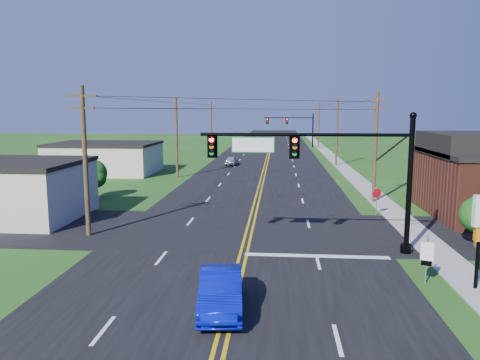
# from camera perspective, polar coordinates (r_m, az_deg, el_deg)

# --- Properties ---
(ground) EXTENTS (260.00, 260.00, 0.00)m
(ground) POSITION_cam_1_polar(r_m,az_deg,el_deg) (18.50, -1.86, -15.67)
(ground) COLOR #1E4112
(ground) RESTS_ON ground
(road_main) EXTENTS (16.00, 220.00, 0.04)m
(road_main) POSITION_cam_1_polar(r_m,az_deg,el_deg) (67.21, 3.08, 2.07)
(road_main) COLOR black
(road_main) RESTS_ON ground
(road_cross) EXTENTS (70.00, 10.00, 0.04)m
(road_cross) POSITION_cam_1_polar(r_m,az_deg,el_deg) (29.80, 0.82, -6.16)
(road_cross) COLOR black
(road_cross) RESTS_ON ground
(sidewalk) EXTENTS (2.00, 160.00, 0.08)m
(sidewalk) POSITION_cam_1_polar(r_m,az_deg,el_deg) (57.88, 13.22, 0.82)
(sidewalk) COLOR gray
(sidewalk) RESTS_ON ground
(signal_mast_main) EXTENTS (11.30, 0.60, 7.48)m
(signal_mast_main) POSITION_cam_1_polar(r_m,az_deg,el_deg) (25.03, 10.16, 1.90)
(signal_mast_main) COLOR black
(signal_mast_main) RESTS_ON ground
(signal_mast_far) EXTENTS (10.98, 0.60, 7.48)m
(signal_mast_far) POSITION_cam_1_polar(r_m,az_deg,el_deg) (96.83, 6.29, 6.69)
(signal_mast_far) COLOR black
(signal_mast_far) RESTS_ON ground
(cream_bldg_near) EXTENTS (10.20, 8.20, 4.10)m
(cream_bldg_near) POSITION_cam_1_polar(r_m,az_deg,el_deg) (36.56, -26.56, -1.06)
(cream_bldg_near) COLOR beige
(cream_bldg_near) RESTS_ON ground
(cream_bldg_far) EXTENTS (12.20, 9.20, 3.70)m
(cream_bldg_far) POSITION_cam_1_polar(r_m,az_deg,el_deg) (58.92, -16.11, 2.62)
(cream_bldg_far) COLOR beige
(cream_bldg_far) RESTS_ON ground
(utility_pole_left_a) EXTENTS (1.80, 0.28, 9.00)m
(utility_pole_left_a) POSITION_cam_1_polar(r_m,az_deg,el_deg) (29.26, -18.36, 2.49)
(utility_pole_left_a) COLOR #332117
(utility_pole_left_a) RESTS_ON ground
(utility_pole_left_b) EXTENTS (1.80, 0.28, 9.00)m
(utility_pole_left_b) POSITION_cam_1_polar(r_m,az_deg,el_deg) (53.09, -7.74, 5.37)
(utility_pole_left_b) COLOR #332117
(utility_pole_left_b) RESTS_ON ground
(utility_pole_left_c) EXTENTS (1.80, 0.28, 9.00)m
(utility_pole_left_c) POSITION_cam_1_polar(r_m,az_deg,el_deg) (79.64, -3.52, 6.46)
(utility_pole_left_c) COLOR #332117
(utility_pole_left_c) RESTS_ON ground
(utility_pole_right_a) EXTENTS (1.80, 0.28, 9.00)m
(utility_pole_right_a) POSITION_cam_1_polar(r_m,az_deg,el_deg) (39.64, 16.20, 4.06)
(utility_pole_right_a) COLOR #332117
(utility_pole_right_a) RESTS_ON ground
(utility_pole_right_b) EXTENTS (1.80, 0.28, 9.00)m
(utility_pole_right_b) POSITION_cam_1_polar(r_m,az_deg,el_deg) (65.29, 11.73, 5.85)
(utility_pole_right_b) COLOR #332117
(utility_pole_right_b) RESTS_ON ground
(utility_pole_right_c) EXTENTS (1.80, 0.28, 9.00)m
(utility_pole_right_c) POSITION_cam_1_polar(r_m,az_deg,el_deg) (95.12, 9.57, 6.70)
(utility_pole_right_c) COLOR #332117
(utility_pole_right_c) RESTS_ON ground
(tree_right_back) EXTENTS (3.00, 3.00, 4.10)m
(tree_right_back) POSITION_cam_1_polar(r_m,az_deg,el_deg) (45.27, 22.81, 1.55)
(tree_right_back) COLOR #332117
(tree_right_back) RESTS_ON ground
(shrub_corner) EXTENTS (2.00, 2.00, 2.86)m
(shrub_corner) POSITION_cam_1_polar(r_m,az_deg,el_deg) (29.04, 27.03, -3.80)
(shrub_corner) COLOR #332117
(shrub_corner) RESTS_ON ground
(tree_left) EXTENTS (2.40, 2.40, 3.37)m
(tree_left) POSITION_cam_1_polar(r_m,az_deg,el_deg) (42.27, -17.47, 0.77)
(tree_left) COLOR #332117
(tree_left) RESTS_ON ground
(blue_car) EXTENTS (2.03, 4.69, 1.50)m
(blue_car) POSITION_cam_1_polar(r_m,az_deg,el_deg) (18.29, -2.34, -13.41)
(blue_car) COLOR #0812B6
(blue_car) RESTS_ON ground
(distant_car) EXTENTS (1.79, 3.85, 1.28)m
(distant_car) POSITION_cam_1_polar(r_m,az_deg,el_deg) (64.53, -1.02, 2.36)
(distant_car) COLOR #ADACB1
(distant_car) RESTS_ON ground
(route_sign) EXTENTS (0.53, 0.21, 2.19)m
(route_sign) POSITION_cam_1_polar(r_m,az_deg,el_deg) (22.22, 21.82, -8.58)
(route_sign) COLOR slate
(route_sign) RESTS_ON ground
(stop_sign) EXTENTS (0.68, 0.33, 2.03)m
(stop_sign) POSITION_cam_1_polar(r_m,az_deg,el_deg) (35.00, 16.34, -1.88)
(stop_sign) COLOR slate
(stop_sign) RESTS_ON ground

